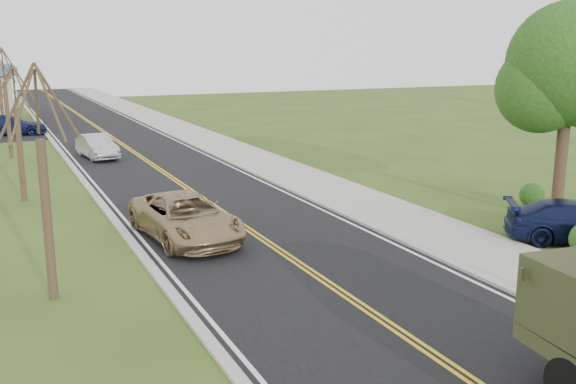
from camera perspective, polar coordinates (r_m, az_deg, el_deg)
road at (r=48.02m, az=-15.29°, el=4.64°), size 8.00×120.00×0.01m
curb_right at (r=48.89m, az=-10.49°, el=5.08°), size 0.30×120.00×0.12m
sidewalk_right at (r=49.36m, az=-8.52°, el=5.21°), size 3.20×120.00×0.10m
curb_left at (r=47.48m, az=-20.23°, el=4.27°), size 0.30×120.00×0.10m
leafy_tree at (r=25.57m, az=23.71°, el=9.62°), size 4.83×4.50×8.10m
bare_tree_a at (r=17.34m, az=-20.75°, el=-0.75°), size 1.93×2.26×6.08m
bare_tree_b at (r=29.17m, az=-22.78°, el=3.99°), size 1.83×2.14×5.73m
bare_tree_c at (r=41.06m, az=-23.69°, el=6.60°), size 2.04×2.39×6.42m
bare_tree_d at (r=53.03m, az=-24.15°, el=7.48°), size 1.88×2.20×5.91m
suv_champagne at (r=22.12m, az=-9.11°, el=-2.23°), size 3.05×5.73×1.53m
sedan_silver at (r=39.49m, az=-16.61°, el=3.90°), size 2.02×4.41×1.40m
lot_car_navy at (r=52.22m, az=-23.46°, el=5.48°), size 5.42×2.98×1.49m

